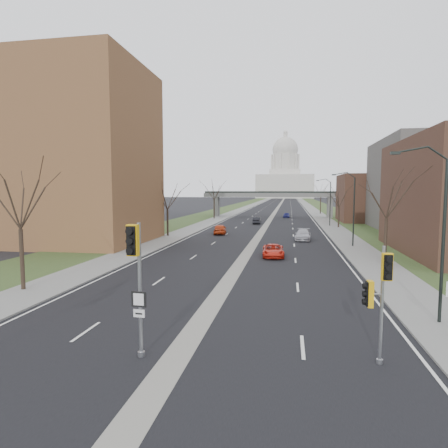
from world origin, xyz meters
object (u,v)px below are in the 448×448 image
(signal_pole_median, at_px, (136,266))
(signal_pole_right, at_px, (379,288))
(car_left_far, at_px, (257,220))
(car_right_far, at_px, (287,215))
(car_right_mid, at_px, (303,235))
(car_left_near, at_px, (220,229))
(car_right_near, at_px, (273,251))

(signal_pole_median, height_order, signal_pole_right, signal_pole_median)
(car_left_far, height_order, car_right_far, car_left_far)
(signal_pole_median, relative_size, signal_pole_right, 1.18)
(car_left_far, bearing_deg, car_right_mid, 108.42)
(signal_pole_median, height_order, car_left_near, signal_pole_median)
(signal_pole_median, bearing_deg, car_right_near, 83.29)
(car_left_near, xyz_separation_m, car_left_far, (4.04, 18.59, -0.10))
(car_left_near, distance_m, car_right_far, 38.02)
(car_right_near, relative_size, car_right_far, 1.22)
(signal_pole_right, distance_m, car_left_near, 43.63)
(signal_pole_right, relative_size, car_left_far, 1.12)
(signal_pole_right, relative_size, car_right_mid, 0.93)
(signal_pole_right, relative_size, car_right_near, 1.02)
(signal_pole_median, distance_m, car_right_near, 24.64)
(car_right_far, bearing_deg, car_left_far, -103.58)
(car_left_near, bearing_deg, car_right_far, -112.48)
(car_left_near, bearing_deg, car_right_near, 108.07)
(signal_pole_median, bearing_deg, signal_pole_right, 10.28)
(signal_pole_median, xyz_separation_m, car_right_near, (4.24, 24.07, -3.14))
(signal_pole_median, distance_m, car_right_far, 79.45)
(car_right_mid, distance_m, car_right_far, 41.70)
(car_left_near, xyz_separation_m, car_right_mid, (12.25, -4.87, -0.06))
(car_right_near, distance_m, car_right_far, 55.15)
(car_left_near, relative_size, car_left_far, 1.11)
(signal_pole_right, xyz_separation_m, car_left_near, (-13.75, 41.34, -2.22))
(signal_pole_right, relative_size, car_right_far, 1.24)
(car_left_far, distance_m, car_right_near, 37.29)
(signal_pole_median, distance_m, car_right_mid, 38.48)
(signal_pole_right, height_order, car_right_mid, signal_pole_right)
(signal_pole_median, xyz_separation_m, car_right_far, (5.13, 79.22, -3.14))
(signal_pole_right, distance_m, car_right_near, 23.59)
(signal_pole_right, bearing_deg, car_right_mid, 88.94)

